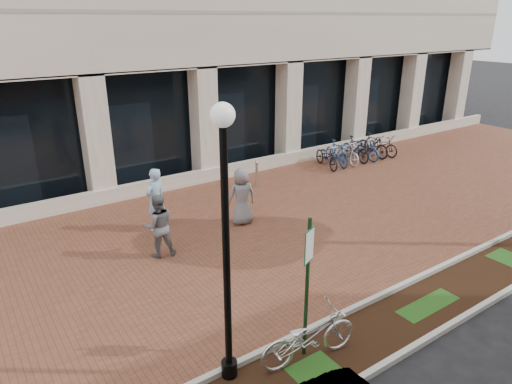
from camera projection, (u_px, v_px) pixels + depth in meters
ground at (228, 237)px, 12.93m from camera, size 120.00×120.00×0.00m
brick_plaza at (228, 237)px, 12.93m from camera, size 40.00×9.00×0.01m
planting_strip at (367, 337)px, 8.89m from camera, size 40.00×1.50×0.01m
curb_plaza_side at (340, 315)px, 9.45m from camera, size 40.00×0.12×0.12m
curb_street_side at (398, 357)px, 8.29m from camera, size 40.00×0.12×0.12m
parking_sign at (308, 273)px, 7.82m from camera, size 0.34×0.07×2.77m
lamppost at (226, 238)px, 6.99m from camera, size 0.36×0.36×4.75m
locked_bicycle at (309, 336)px, 8.14m from camera, size 2.02×0.96×1.02m
pedestrian_left at (156, 200)px, 13.11m from camera, size 0.81×0.68×1.87m
pedestrian_mid at (158, 226)px, 11.66m from camera, size 0.96×0.82×1.71m
pedestrian_right at (242, 196)px, 13.53m from camera, size 0.94×0.70×1.74m
bollard at (257, 174)px, 16.59m from camera, size 0.12×0.12×1.01m
bike_rack_cluster at (355, 150)px, 19.70m from camera, size 4.20×1.91×1.05m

